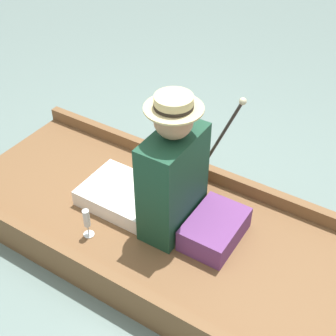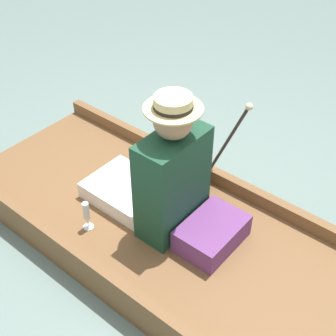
{
  "view_description": "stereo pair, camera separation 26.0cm",
  "coord_description": "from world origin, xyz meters",
  "px_view_note": "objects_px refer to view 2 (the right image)",
  "views": [
    {
      "loc": [
        -1.67,
        -1.15,
        2.23
      ],
      "look_at": [
        0.03,
        -0.07,
        0.58
      ],
      "focal_mm": 50.0,
      "sensor_mm": 36.0,
      "label": 1
    },
    {
      "loc": [
        -1.52,
        -1.36,
        2.23
      ],
      "look_at": [
        0.03,
        -0.07,
        0.58
      ],
      "focal_mm": 50.0,
      "sensor_mm": 36.0,
      "label": 2
    }
  ],
  "objects_px": {
    "seated_person": "(162,177)",
    "wine_glass": "(86,213)",
    "teddy_bear": "(201,170)",
    "walking_cane": "(228,140)"
  },
  "relations": [
    {
      "from": "walking_cane",
      "to": "teddy_bear",
      "type": "bearing_deg",
      "value": 113.77
    },
    {
      "from": "seated_person",
      "to": "teddy_bear",
      "type": "relative_size",
      "value": 2.57
    },
    {
      "from": "seated_person",
      "to": "teddy_bear",
      "type": "distance_m",
      "value": 0.4
    },
    {
      "from": "teddy_bear",
      "to": "walking_cane",
      "type": "height_order",
      "value": "walking_cane"
    },
    {
      "from": "teddy_bear",
      "to": "wine_glass",
      "type": "bearing_deg",
      "value": 156.27
    },
    {
      "from": "teddy_bear",
      "to": "seated_person",
      "type": "bearing_deg",
      "value": 176.85
    },
    {
      "from": "seated_person",
      "to": "walking_cane",
      "type": "xyz_separation_m",
      "value": [
        0.43,
        -0.16,
        0.1
      ]
    },
    {
      "from": "seated_person",
      "to": "wine_glass",
      "type": "xyz_separation_m",
      "value": [
        -0.35,
        0.29,
        -0.21
      ]
    },
    {
      "from": "seated_person",
      "to": "wine_glass",
      "type": "bearing_deg",
      "value": 135.73
    },
    {
      "from": "seated_person",
      "to": "walking_cane",
      "type": "height_order",
      "value": "seated_person"
    }
  ]
}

